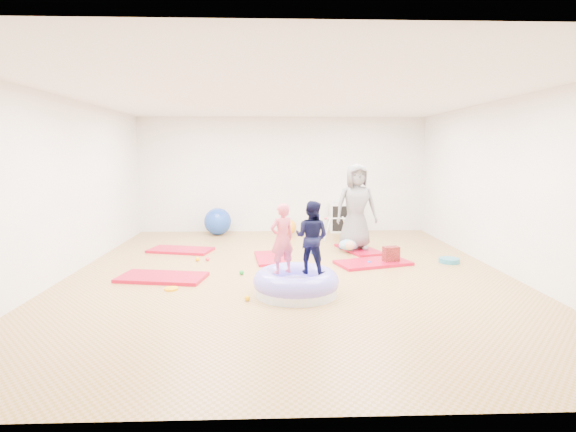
{
  "coord_description": "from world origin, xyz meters",
  "views": [
    {
      "loc": [
        -0.27,
        -7.06,
        1.94
      ],
      "look_at": [
        0.0,
        0.3,
        0.9
      ],
      "focal_mm": 28.0,
      "sensor_mm": 36.0,
      "label": 1
    }
  ],
  "objects": [
    {
      "name": "room",
      "position": [
        0.0,
        0.0,
        1.4
      ],
      "size": [
        7.01,
        8.01,
        2.81
      ],
      "color": "tan",
      "rests_on": "ground"
    },
    {
      "name": "gym_mat_front_left",
      "position": [
        -1.97,
        -0.25,
        0.03
      ],
      "size": [
        1.41,
        0.87,
        0.05
      ],
      "primitive_type": "cube",
      "rotation": [
        0.0,
        0.0,
        -0.17
      ],
      "color": "#A50A21",
      "rests_on": "ground"
    },
    {
      "name": "gym_mat_mid_left",
      "position": [
        -2.08,
        1.73,
        0.03
      ],
      "size": [
        1.33,
        0.89,
        0.05
      ],
      "primitive_type": "cube",
      "rotation": [
        0.0,
        0.0,
        -0.24
      ],
      "color": "#A50A21",
      "rests_on": "ground"
    },
    {
      "name": "gym_mat_center_back",
      "position": [
        -0.28,
        0.99,
        0.02
      ],
      "size": [
        0.66,
        1.15,
        0.05
      ],
      "primitive_type": "cube",
      "rotation": [
        0.0,
        0.0,
        1.68
      ],
      "color": "#A50A21",
      "rests_on": "ground"
    },
    {
      "name": "gym_mat_right",
      "position": [
        1.5,
        0.55,
        0.03
      ],
      "size": [
        1.4,
        0.99,
        0.05
      ],
      "primitive_type": "cube",
      "rotation": [
        0.0,
        0.0,
        0.3
      ],
      "color": "#A50A21",
      "rests_on": "ground"
    },
    {
      "name": "gym_mat_rear_right",
      "position": [
        1.47,
        1.67,
        0.02
      ],
      "size": [
        0.86,
        1.23,
        0.05
      ],
      "primitive_type": "cube",
      "rotation": [
        0.0,
        0.0,
        1.87
      ],
      "color": "#A50A21",
      "rests_on": "ground"
    },
    {
      "name": "inflatable_cushion",
      "position": [
        0.06,
        -1.06,
        0.15
      ],
      "size": [
        1.19,
        1.19,
        0.37
      ],
      "rotation": [
        0.0,
        0.0,
        -0.29
      ],
      "color": "silver",
      "rests_on": "ground"
    },
    {
      "name": "child_pink",
      "position": [
        -0.13,
        -1.04,
        0.83
      ],
      "size": [
        0.42,
        0.37,
        0.97
      ],
      "primitive_type": "imported",
      "rotation": [
        0.0,
        0.0,
        3.62
      ],
      "color": "#E9526A",
      "rests_on": "inflatable_cushion"
    },
    {
      "name": "child_navy",
      "position": [
        0.27,
        -1.05,
        0.84
      ],
      "size": [
        0.61,
        0.56,
        1.0
      ],
      "primitive_type": "imported",
      "rotation": [
        0.0,
        0.0,
        2.66
      ],
      "color": "black",
      "rests_on": "inflatable_cushion"
    },
    {
      "name": "adult_caregiver",
      "position": [
        1.39,
        1.66,
        0.89
      ],
      "size": [
        0.87,
        0.62,
        1.68
      ],
      "primitive_type": "imported",
      "rotation": [
        0.0,
        0.0,
        0.1
      ],
      "color": "slate",
      "rests_on": "gym_mat_rear_right"
    },
    {
      "name": "infant",
      "position": [
        1.23,
        1.46,
        0.16
      ],
      "size": [
        0.38,
        0.39,
        0.23
      ],
      "color": "#7EAFCE",
      "rests_on": "gym_mat_rear_right"
    },
    {
      "name": "ball_pit_balls",
      "position": [
        -0.11,
        0.34,
        0.04
      ],
      "size": [
        3.12,
        3.24,
        0.08
      ],
      "color": "#F6AD00",
      "rests_on": "ground"
    },
    {
      "name": "exercise_ball_blue",
      "position": [
        -1.56,
        3.53,
        0.32
      ],
      "size": [
        0.64,
        0.64,
        0.64
      ],
      "primitive_type": "sphere",
      "color": "#173DA5",
      "rests_on": "ground"
    },
    {
      "name": "exercise_ball_orange",
      "position": [
        0.14,
        3.57,
        0.18
      ],
      "size": [
        0.36,
        0.36,
        0.36
      ],
      "primitive_type": "sphere",
      "color": "orange",
      "rests_on": "ground"
    },
    {
      "name": "infant_play_gym",
      "position": [
        1.18,
        2.81,
        0.34
      ],
      "size": [
        0.66,
        0.62,
        0.5
      ],
      "rotation": [
        0.0,
        0.0,
        0.18
      ],
      "color": "silver",
      "rests_on": "ground"
    },
    {
      "name": "cube_shelf",
      "position": [
        1.51,
        3.79,
        0.36
      ],
      "size": [
        0.72,
        0.35,
        0.72
      ],
      "color": "silver",
      "rests_on": "ground"
    },
    {
      "name": "balance_disc",
      "position": [
        2.89,
        0.63,
        0.04
      ],
      "size": [
        0.36,
        0.36,
        0.08
      ],
      "primitive_type": "cylinder",
      "color": "teal",
      "rests_on": "ground"
    },
    {
      "name": "backpack",
      "position": [
        1.82,
        0.57,
        0.16
      ],
      "size": [
        0.3,
        0.22,
        0.31
      ],
      "primitive_type": "cube",
      "rotation": [
        0.0,
        0.0,
        0.2
      ],
      "color": "red",
      "rests_on": "ground"
    },
    {
      "name": "yellow_toy",
      "position": [
        -1.71,
        -0.81,
        0.01
      ],
      "size": [
        0.2,
        0.2,
        0.03
      ],
      "primitive_type": "cylinder",
      "color": "#F6AD00",
      "rests_on": "ground"
    }
  ]
}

